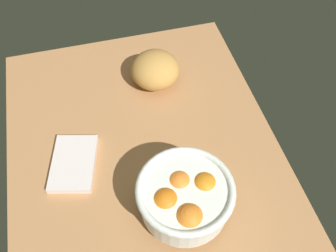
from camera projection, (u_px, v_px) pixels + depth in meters
The scene contains 4 objects.
ground_plane at pixel (143, 147), 97.68cm from camera, with size 83.10×66.84×3.00cm, color #B57D4D.
fruit_bowl at pixel (185, 197), 80.35cm from camera, with size 20.87×20.87×10.90cm.
bread_loaf at pixel (155, 70), 105.73cm from camera, with size 13.62×13.56×9.48cm, color #C48D43.
napkin_folded at pixel (74, 163), 92.17cm from camera, with size 15.61×10.28×1.58cm, color silver.
Camera 1 is at (-54.15, 7.61, 79.88)cm, focal length 40.72 mm.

